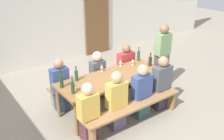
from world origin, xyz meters
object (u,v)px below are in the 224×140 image
at_px(wine_bottle_1, 150,61).
at_px(seated_guest_near_2, 142,93).
at_px(wine_bottle_4, 76,75).
at_px(bench_far, 93,81).
at_px(wine_glass_1, 121,62).
at_px(seated_guest_far_1, 98,76).
at_px(seated_guest_near_3, 161,84).
at_px(seated_guest_near_0, 88,114).
at_px(bench_near, 135,109).
at_px(standing_host, 162,58).
at_px(wine_bottle_3, 73,87).
at_px(wine_bottle_2, 61,81).
at_px(tasting_table, 112,80).
at_px(wine_glass_3, 102,66).
at_px(wine_glass_0, 133,61).
at_px(wooden_door, 97,23).
at_px(wine_bottle_0, 139,56).
at_px(wine_glass_4, 89,84).
at_px(wine_glass_2, 74,85).
at_px(seated_guest_near_1, 117,102).
at_px(seated_guest_far_2, 126,68).
at_px(seated_guest_far_0, 60,86).

xyz_separation_m(wine_bottle_1, seated_guest_near_2, (-0.74, -0.54, -0.32)).
bearing_deg(wine_bottle_4, seated_guest_near_2, -41.58).
relative_size(bench_far, wine_glass_1, 14.37).
bearing_deg(seated_guest_far_1, seated_guest_near_3, 35.43).
relative_size(wine_bottle_1, seated_guest_far_1, 0.28).
distance_m(seated_guest_near_0, seated_guest_near_2, 1.23).
distance_m(bench_near, standing_host, 1.77).
xyz_separation_m(wine_bottle_3, wine_glass_1, (1.48, 0.49, -0.02)).
distance_m(bench_far, wine_bottle_2, 1.28).
height_order(tasting_table, seated_guest_far_1, seated_guest_far_1).
bearing_deg(seated_guest_near_2, wine_glass_3, 18.83).
xyz_separation_m(wine_glass_0, seated_guest_near_3, (0.11, -0.80, -0.30)).
distance_m(wine_glass_1, seated_guest_near_0, 1.73).
xyz_separation_m(wine_glass_1, standing_host, (1.03, -0.28, -0.07)).
bearing_deg(seated_guest_far_1, bench_far, -169.82).
relative_size(wooden_door, wine_bottle_0, 6.29).
height_order(tasting_table, seated_guest_near_3, seated_guest_near_3).
xyz_separation_m(wine_bottle_2, wine_glass_4, (0.39, -0.35, -0.03)).
height_order(wine_glass_2, seated_guest_near_1, seated_guest_near_1).
bearing_deg(wine_glass_2, seated_guest_far_2, 20.61).
xyz_separation_m(tasting_table, seated_guest_far_1, (0.03, 0.58, -0.13)).
bearing_deg(wine_glass_2, seated_guest_far_1, 35.09).
distance_m(bench_near, seated_guest_far_2, 1.57).
bearing_deg(seated_guest_far_1, seated_guest_near_0, -39.42).
height_order(wine_glass_1, seated_guest_far_1, seated_guest_far_1).
distance_m(wine_bottle_0, wine_bottle_2, 2.08).
xyz_separation_m(wine_glass_0, seated_guest_near_2, (-0.45, -0.80, -0.32)).
bearing_deg(seated_guest_near_0, standing_host, -75.33).
xyz_separation_m(seated_guest_near_2, seated_guest_far_2, (0.55, 1.17, -0.01)).
bearing_deg(seated_guest_far_2, seated_guest_far_1, -90.00).
bearing_deg(wine_bottle_3, wine_bottle_4, 53.85).
relative_size(wine_bottle_2, seated_guest_near_3, 0.28).
bearing_deg(wine_glass_3, wine_glass_1, 0.40).
height_order(wine_glass_0, seated_guest_far_0, seated_guest_far_0).
xyz_separation_m(wine_glass_4, seated_guest_near_3, (1.50, -0.41, -0.29)).
bearing_deg(seated_guest_far_1, tasting_table, -2.64).
bearing_deg(wine_bottle_2, wine_bottle_4, 14.35).
distance_m(wine_glass_2, seated_guest_near_1, 0.84).
xyz_separation_m(wine_bottle_3, wine_glass_4, (0.33, -0.03, -0.03)).
xyz_separation_m(wine_glass_3, seated_guest_near_0, (-0.91, -0.92, -0.33)).
bearing_deg(wine_bottle_2, seated_guest_near_0, -82.32).
relative_size(wine_bottle_2, wine_glass_2, 1.85).
height_order(seated_guest_near_1, seated_guest_far_2, seated_guest_near_1).
bearing_deg(seated_guest_near_0, seated_guest_far_0, -1.92).
xyz_separation_m(bench_far, seated_guest_far_2, (0.84, -0.15, 0.18)).
distance_m(bench_near, wine_glass_0, 1.31).
bearing_deg(tasting_table, wine_glass_1, 34.69).
height_order(wine_glass_2, wine_glass_3, wine_glass_2).
relative_size(bench_far, wine_glass_3, 12.61).
bearing_deg(bench_far, seated_guest_far_2, -10.07).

